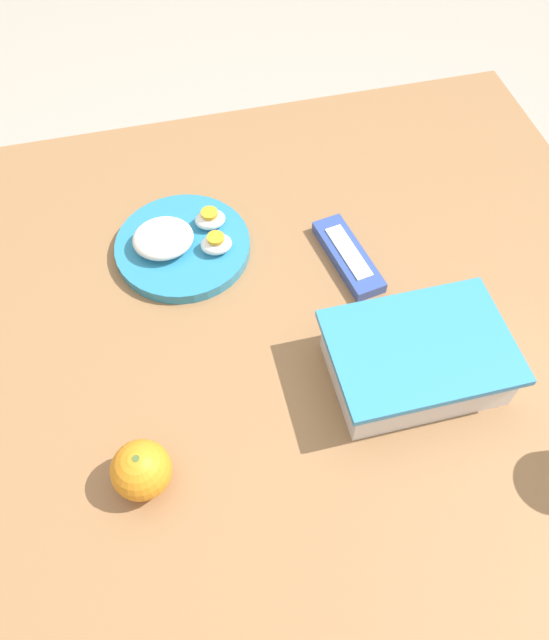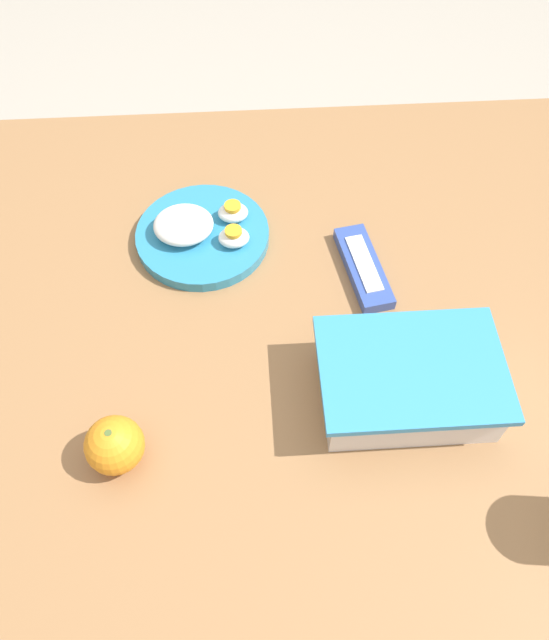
{
  "view_description": "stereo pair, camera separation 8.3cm",
  "coord_description": "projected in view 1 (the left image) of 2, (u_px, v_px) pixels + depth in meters",
  "views": [
    {
      "loc": [
        0.1,
        0.47,
        1.42
      ],
      "look_at": [
        -0.01,
        0.01,
        0.74
      ],
      "focal_mm": 35.0,
      "sensor_mm": 36.0,
      "label": 1
    },
    {
      "loc": [
        0.02,
        0.48,
        1.42
      ],
      "look_at": [
        -0.01,
        0.01,
        0.74
      ],
      "focal_mm": 35.0,
      "sensor_mm": 36.0,
      "label": 2
    }
  ],
  "objects": [
    {
      "name": "table",
      "position": [
        265.0,
        360.0,
        0.94
      ],
      "size": [
        1.12,
        0.93,
        0.71
      ],
      "color": "#996B42",
      "rests_on": "ground_plane"
    },
    {
      "name": "candy_bar",
      "position": [
        348.0,
        256.0,
        0.91
      ],
      "size": [
        0.07,
        0.16,
        0.02
      ],
      "color": "#334C9E",
      "rests_on": "table"
    },
    {
      "name": "ground_plane",
      "position": [
        269.0,
        495.0,
        1.44
      ],
      "size": [
        10.0,
        10.0,
        0.0
      ],
      "primitive_type": "plane",
      "color": "#B2A899"
    },
    {
      "name": "rice_plate",
      "position": [
        181.0,
        244.0,
        0.92
      ],
      "size": [
        0.2,
        0.2,
        0.05
      ],
      "color": "teal",
      "rests_on": "table"
    },
    {
      "name": "food_container",
      "position": [
        416.0,
        362.0,
        0.79
      ],
      "size": [
        0.22,
        0.16,
        0.07
      ],
      "color": "white",
      "rests_on": "table"
    },
    {
      "name": "orange_fruit",
      "position": [
        141.0,
        470.0,
        0.7
      ],
      "size": [
        0.07,
        0.07,
        0.07
      ],
      "color": "orange",
      "rests_on": "table"
    }
  ]
}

